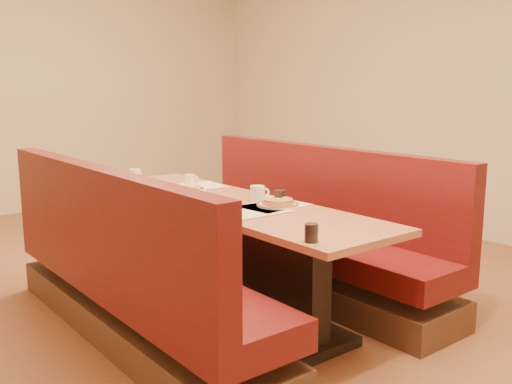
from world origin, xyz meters
TOP-DOWN VIEW (x-y plane):
  - ground at (0.00, 0.00)m, footprint 8.00×8.00m
  - room_envelope at (0.00, 0.00)m, footprint 6.04×8.04m
  - diner_table at (0.00, 0.00)m, footprint 0.70×2.50m
  - booth_left at (-0.73, 0.00)m, footprint 0.55×2.50m
  - booth_right at (0.73, 0.00)m, footprint 0.55×2.50m
  - placemat_near_left at (-0.11, -0.35)m, footprint 0.45×0.35m
  - placemat_near_right at (0.12, -0.31)m, footprint 0.44×0.35m
  - placemat_far_left at (-0.12, 0.46)m, footprint 0.52×0.46m
  - placemat_far_right at (0.09, 0.59)m, footprint 0.47×0.37m
  - pancake_plate at (0.13, -0.34)m, footprint 0.26×0.26m
  - eggs_plate at (-0.23, -0.12)m, footprint 0.29×0.29m
  - extra_plate_mid at (-0.00, 0.49)m, footprint 0.20×0.20m
  - extra_plate_far at (-0.25, 0.92)m, footprint 0.21×0.21m
  - coffee_mug_a at (0.14, -0.14)m, footprint 0.13×0.09m
  - coffee_mug_b at (-0.28, 0.44)m, footprint 0.11×0.08m
  - coffee_mug_c at (0.11, 0.65)m, footprint 0.11×0.08m
  - coffee_mug_d at (-0.11, 1.10)m, footprint 0.12×0.09m
  - soda_tumbler_near at (-0.28, -1.07)m, footprint 0.07×0.07m
  - soda_tumbler_mid at (0.18, -0.31)m, footprint 0.07×0.07m

SIDE VIEW (x-z plane):
  - ground at x=0.00m, z-range 0.00..0.00m
  - booth_left at x=-0.73m, z-range -0.16..0.89m
  - booth_right at x=0.73m, z-range -0.16..0.89m
  - diner_table at x=0.00m, z-range 0.00..0.75m
  - placemat_near_left at x=-0.11m, z-range 0.75..0.76m
  - placemat_near_right at x=0.12m, z-range 0.75..0.76m
  - placemat_far_left at x=-0.12m, z-range 0.75..0.76m
  - placemat_far_right at x=0.09m, z-range 0.75..0.76m
  - extra_plate_mid at x=0.00m, z-range 0.74..0.78m
  - extra_plate_far at x=-0.25m, z-range 0.74..0.79m
  - eggs_plate at x=-0.23m, z-range 0.74..0.80m
  - pancake_plate at x=0.13m, z-range 0.74..0.80m
  - coffee_mug_b at x=-0.28m, z-range 0.75..0.83m
  - coffee_mug_c at x=0.11m, z-range 0.75..0.84m
  - soda_tumbler_near at x=-0.28m, z-range 0.75..0.84m
  - soda_tumbler_mid at x=0.18m, z-range 0.75..0.85m
  - coffee_mug_d at x=-0.11m, z-range 0.75..0.85m
  - coffee_mug_a at x=0.14m, z-range 0.75..0.85m
  - room_envelope at x=0.00m, z-range 0.52..3.34m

